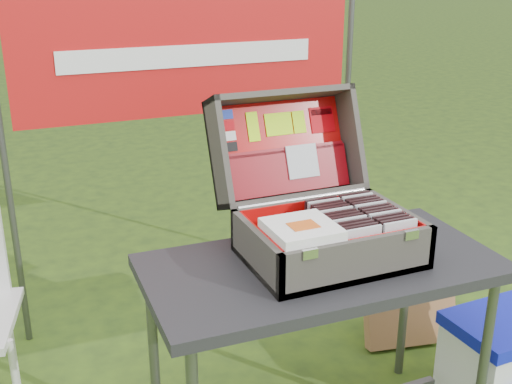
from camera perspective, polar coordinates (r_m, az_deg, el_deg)
name	(u,v)px	position (r m, az deg, el deg)	size (l,w,h in m)	color
table	(318,356)	(2.38, 5.57, -14.34)	(1.20, 0.60, 0.75)	#2B2B2E
table_top	(322,267)	(2.20, 5.88, -6.67)	(1.20, 0.60, 0.04)	#2B2B2E
table_leg_fr	(484,363)	(2.51, 19.61, -14.13)	(0.04, 0.04, 0.71)	#59595B
table_leg_bl	(154,359)	(2.42, -9.05, -14.47)	(0.04, 0.04, 0.71)	#59595B
table_leg_br	(405,301)	(2.82, 13.08, -9.41)	(0.04, 0.04, 0.71)	#59595B
suitcase	(323,185)	(2.17, 5.98, 0.63)	(0.56, 0.56, 0.50)	#44413A
suitcase_base_bottom	(329,256)	(2.21, 6.50, -5.67)	(0.56, 0.40, 0.02)	#44413A
suitcase_base_wall_front	(359,262)	(2.04, 9.17, -6.14)	(0.56, 0.02, 0.15)	#44413A
suitcase_base_wall_back	(304,219)	(2.34, 4.30, -2.40)	(0.56, 0.02, 0.15)	#44413A
suitcase_base_wall_left	(256,252)	(2.07, 0.00, -5.36)	(0.02, 0.40, 0.15)	#44413A
suitcase_base_wall_right	(397,226)	(2.32, 12.42, -3.01)	(0.02, 0.40, 0.15)	#44413A
suitcase_liner_floor	(329,252)	(2.21, 6.51, -5.34)	(0.52, 0.36, 0.01)	red
suitcase_latch_left	(310,254)	(1.92, 4.82, -5.51)	(0.05, 0.01, 0.03)	silver
suitcase_latch_right	(411,235)	(2.10, 13.65, -3.71)	(0.05, 0.01, 0.03)	silver
suitcase_hinge	(303,199)	(2.32, 4.23, -0.58)	(0.02, 0.02, 0.51)	silver
suitcase_lid_back	(280,148)	(2.45, 2.15, 3.93)	(0.56, 0.40, 0.02)	#44413A
suitcase_lid_rim_far	(280,95)	(2.41, 2.11, 8.58)	(0.56, 0.02, 0.15)	#44413A
suitcase_lid_rim_near	(294,196)	(2.39, 3.42, -0.40)	(0.56, 0.02, 0.15)	#44413A
suitcase_lid_rim_left	(218,154)	(2.29, -3.36, 3.39)	(0.02, 0.40, 0.15)	#44413A
suitcase_lid_rim_right	(350,138)	(2.52, 8.35, 4.73)	(0.02, 0.40, 0.15)	#44413A
suitcase_lid_liner	(282,148)	(2.44, 2.28, 3.97)	(0.51, 0.35, 0.01)	red
suitcase_liner_wall_front	(357,257)	(2.04, 8.98, -5.70)	(0.52, 0.01, 0.13)	red
suitcase_liner_wall_back	(306,217)	(2.32, 4.47, -2.27)	(0.52, 0.01, 0.13)	red
suitcase_liner_wall_left	(260,248)	(2.07, 0.35, -5.02)	(0.01, 0.36, 0.13)	red
suitcase_liner_wall_right	(394,224)	(2.31, 12.15, -2.82)	(0.01, 0.36, 0.13)	red
suitcase_lid_pocket	(287,171)	(2.42, 2.78, 1.83)	(0.50, 0.16, 0.03)	maroon
suitcase_pocket_edge	(285,150)	(2.41, 2.56, 3.73)	(0.49, 0.02, 0.02)	maroon
suitcase_pocket_cd	(302,161)	(2.43, 4.14, 2.74)	(0.13, 0.13, 0.01)	silver
lid_sticker_cc_a	(226,115)	(2.37, -2.72, 6.89)	(0.06, 0.03, 0.00)	#1933B2
lid_sticker_cc_b	(227,125)	(2.36, -2.58, 5.94)	(0.06, 0.03, 0.00)	#BE0007
lid_sticker_cc_c	(229,136)	(2.36, -2.44, 4.98)	(0.06, 0.03, 0.00)	white
lid_sticker_cc_d	(230,147)	(2.36, -2.30, 4.03)	(0.06, 0.03, 0.00)	black
lid_card_neon_tall	(253,127)	(2.40, -0.26, 5.82)	(0.05, 0.11, 0.00)	#B8FE06
lid_card_neon_main	(279,124)	(2.44, 2.04, 6.05)	(0.11, 0.09, 0.00)	#B8FE06
lid_card_neon_small	(299,122)	(2.48, 3.85, 6.23)	(0.05, 0.09, 0.00)	#B8FE06
lid_sticker_band	(322,120)	(2.52, 5.90, 6.42)	(0.10, 0.10, 0.00)	#BE0007
lid_sticker_band_bar	(321,112)	(2.52, 5.81, 7.09)	(0.09, 0.02, 0.00)	black
cd_left_0	(363,248)	(2.07, 9.52, -4.96)	(0.12, 0.01, 0.14)	silver
cd_left_1	(360,246)	(2.09, 9.20, -4.73)	(0.12, 0.01, 0.14)	black
cd_left_2	(356,243)	(2.11, 8.88, -4.50)	(0.12, 0.01, 0.14)	black
cd_left_3	(352,240)	(2.12, 8.57, -4.27)	(0.12, 0.01, 0.14)	black
cd_left_4	(349,238)	(2.14, 8.27, -4.05)	(0.12, 0.01, 0.14)	silver
cd_left_5	(346,235)	(2.16, 7.97, -3.83)	(0.12, 0.01, 0.14)	black
cd_left_6	(342,233)	(2.17, 7.67, -3.62)	(0.12, 0.01, 0.14)	black
cd_left_7	(339,230)	(2.19, 7.38, -3.41)	(0.12, 0.01, 0.14)	black
cd_left_8	(336,228)	(2.21, 7.10, -3.20)	(0.12, 0.01, 0.14)	silver
cd_left_9	(333,226)	(2.23, 6.82, -2.99)	(0.12, 0.01, 0.14)	black
cd_left_10	(329,223)	(2.24, 6.54, -2.79)	(0.12, 0.01, 0.14)	black
cd_left_11	(326,221)	(2.26, 6.27, -2.59)	(0.12, 0.01, 0.14)	black
cd_left_12	(323,219)	(2.28, 6.00, -2.40)	(0.12, 0.01, 0.14)	silver
cd_left_13	(320,217)	(2.30, 5.74, -2.21)	(0.12, 0.01, 0.14)	black
cd_right_0	(399,241)	(2.14, 12.61, -4.31)	(0.12, 0.01, 0.14)	silver
cd_right_1	(395,239)	(2.16, 12.27, -4.09)	(0.12, 0.01, 0.14)	black
cd_right_2	(391,236)	(2.18, 11.95, -3.88)	(0.12, 0.01, 0.14)	black
cd_right_3	(388,234)	(2.19, 11.62, -3.67)	(0.12, 0.01, 0.14)	black
cd_right_4	(384,231)	(2.21, 11.30, -3.46)	(0.12, 0.01, 0.14)	silver
cd_right_5	(380,229)	(2.23, 10.99, -3.25)	(0.12, 0.01, 0.14)	black
cd_right_6	(377,227)	(2.24, 10.68, -3.05)	(0.12, 0.01, 0.14)	black
cd_right_7	(373,224)	(2.26, 10.37, -2.85)	(0.12, 0.01, 0.14)	black
cd_right_8	(370,222)	(2.28, 10.07, -2.65)	(0.12, 0.01, 0.14)	silver
cd_right_9	(366,220)	(2.29, 9.78, -2.46)	(0.12, 0.01, 0.14)	black
cd_right_10	(363,218)	(2.31, 9.49, -2.27)	(0.12, 0.01, 0.14)	black
cd_right_11	(360,216)	(2.33, 9.20, -2.08)	(0.12, 0.01, 0.14)	black
cd_right_12	(356,213)	(2.34, 8.92, -1.89)	(0.12, 0.01, 0.14)	silver
cd_right_13	(353,211)	(2.36, 8.64, -1.71)	(0.12, 0.01, 0.14)	black
songbook_0	(302,233)	(2.03, 4.08, -3.61)	(0.21, 0.21, 0.01)	white
songbook_1	(302,231)	(2.03, 4.08, -3.48)	(0.21, 0.21, 0.01)	white
songbook_2	(302,230)	(2.02, 4.09, -3.35)	(0.21, 0.21, 0.01)	white
songbook_3	(302,228)	(2.02, 4.09, -3.22)	(0.21, 0.21, 0.01)	white
songbook_4	(302,227)	(2.02, 4.09, -3.09)	(0.21, 0.21, 0.01)	white
songbook_5	(302,225)	(2.02, 4.10, -2.96)	(0.21, 0.21, 0.01)	white
songbook_graphic	(303,225)	(2.01, 4.23, -2.96)	(0.09, 0.07, 0.00)	#D85919
cooler	(503,360)	(2.85, 21.07, -13.79)	(0.44, 0.33, 0.39)	white
cooler_body	(502,366)	(2.87, 21.01, -14.22)	(0.42, 0.31, 0.33)	white
cooler_lid	(508,324)	(2.77, 21.51, -10.88)	(0.44, 0.33, 0.05)	#101AB8
chair_leg_br	(12,345)	(2.85, -20.86, -12.59)	(0.02, 0.02, 0.49)	silver
cardboard_box	(409,296)	(3.13, 13.44, -9.00)	(0.44, 0.07, 0.46)	#A0693F
banner_post_left	(6,170)	(3.00, -21.35, 1.79)	(0.03, 0.03, 1.70)	#59595B
banner_post_right	(345,132)	(3.46, 7.96, 5.31)	(0.03, 0.03, 1.70)	#59595B
banner	(190,55)	(3.02, -5.89, 11.98)	(1.60, 0.01, 0.55)	#B31213
banner_text	(191,56)	(3.01, -5.82, 11.95)	(1.20, 0.00, 0.10)	white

